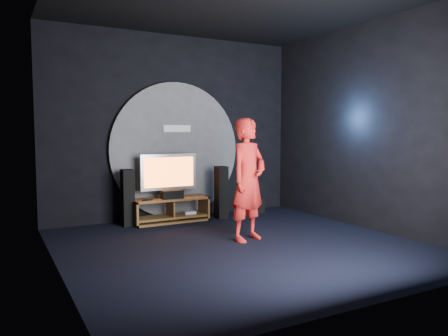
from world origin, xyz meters
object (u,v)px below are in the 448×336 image
at_px(tv, 169,174).
at_px(subwoofer, 255,205).
at_px(media_console, 171,212).
at_px(player, 248,180).
at_px(tower_speaker_left, 128,198).
at_px(tower_speaker_right, 221,192).

relative_size(tv, subwoofer, 3.43).
relative_size(media_console, player, 0.75).
height_order(tower_speaker_left, tower_speaker_right, same).
xyz_separation_m(tv, tower_speaker_left, (-0.78, -0.02, -0.39)).
bearing_deg(tower_speaker_right, subwoofer, 12.85).
bearing_deg(tower_speaker_left, media_console, -3.22).
relative_size(media_console, subwoofer, 4.49).
relative_size(subwoofer, player, 0.17).
xyz_separation_m(tv, player, (0.56, -1.89, 0.04)).
bearing_deg(media_console, tower_speaker_left, 176.78).
height_order(media_console, player, player).
height_order(tv, player, player).
height_order(media_console, tower_speaker_right, tower_speaker_right).
xyz_separation_m(media_console, tv, (-0.01, 0.07, 0.69)).
bearing_deg(tv, subwoofer, 0.30).
height_order(subwoofer, player, player).
bearing_deg(tv, player, -73.40).
distance_m(tower_speaker_left, subwoofer, 2.70).
xyz_separation_m(media_console, tower_speaker_left, (-0.79, 0.04, 0.31)).
bearing_deg(subwoofer, tv, -179.70).
height_order(tower_speaker_right, player, player).
distance_m(tower_speaker_right, player, 1.80).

